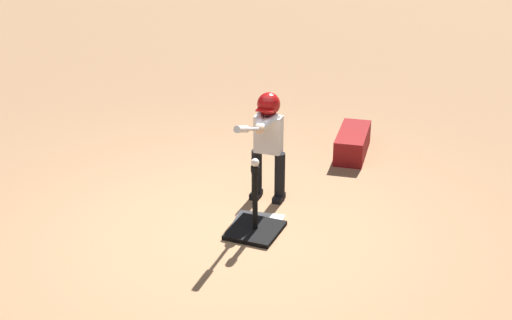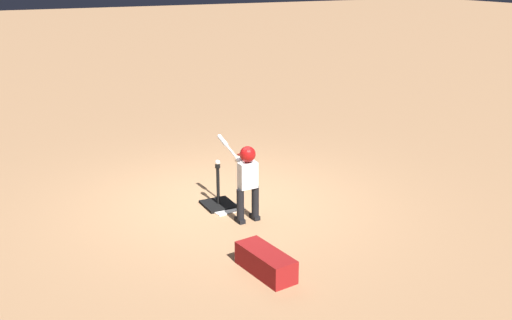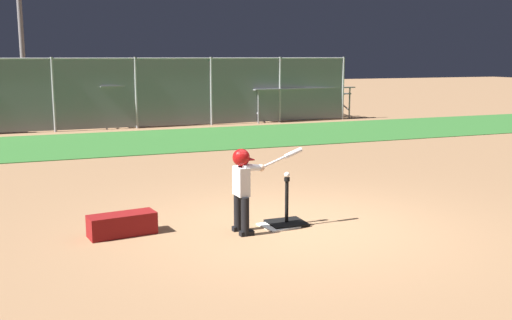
% 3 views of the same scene
% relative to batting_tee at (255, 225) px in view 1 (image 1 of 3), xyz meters
% --- Properties ---
extents(ground_plane, '(90.00, 90.00, 0.00)m').
position_rel_batting_tee_xyz_m(ground_plane, '(0.12, -0.16, -0.07)').
color(ground_plane, '#99704C').
extents(home_plate, '(0.50, 0.50, 0.02)m').
position_rel_batting_tee_xyz_m(home_plate, '(-0.14, -0.04, -0.06)').
color(home_plate, white).
rests_on(home_plate, ground_plane).
extents(batting_tee, '(0.49, 0.44, 0.65)m').
position_rel_batting_tee_xyz_m(batting_tee, '(0.00, 0.00, 0.00)').
color(batting_tee, black).
rests_on(batting_tee, ground_plane).
extents(batter_child, '(0.98, 0.35, 1.10)m').
position_rel_batting_tee_xyz_m(batter_child, '(-0.67, -0.15, 0.62)').
color(batter_child, black).
rests_on(batter_child, ground_plane).
extents(baseball, '(0.07, 0.07, 0.07)m').
position_rel_batting_tee_xyz_m(baseball, '(0.00, 0.00, 0.61)').
color(baseball, white).
rests_on(baseball, batting_tee).
extents(equipment_bag, '(0.87, 0.43, 0.28)m').
position_rel_batting_tee_xyz_m(equipment_bag, '(-2.14, 0.32, 0.07)').
color(equipment_bag, maroon).
rests_on(equipment_bag, ground_plane).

